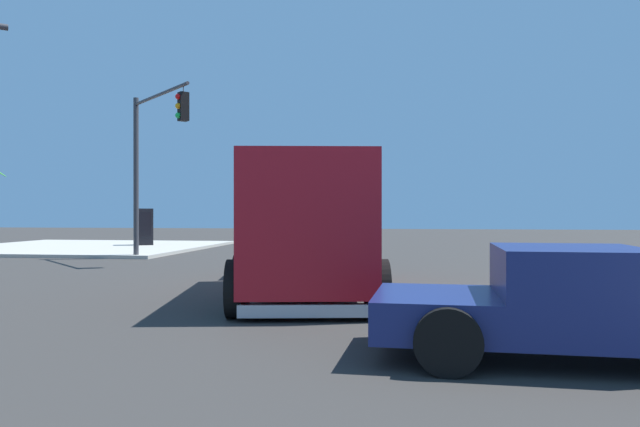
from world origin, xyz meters
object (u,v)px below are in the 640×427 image
object	(u,v)px
pickup_navy	(586,301)
vending_machine_red	(144,227)
traffic_light_primary	(150,147)
delivery_truck	(306,226)

from	to	relation	value
pickup_navy	vending_machine_red	xyz separation A→B (m)	(21.24, 15.32, 0.34)
traffic_light_primary	pickup_navy	bearing A→B (deg)	-139.45
pickup_navy	delivery_truck	bearing A→B (deg)	37.63
delivery_truck	traffic_light_primary	bearing A→B (deg)	42.53
delivery_truck	vending_machine_red	distance (m)	19.03
traffic_light_primary	delivery_truck	bearing A→B (deg)	-137.47
pickup_navy	traffic_light_primary	bearing A→B (deg)	40.55
traffic_light_primary	pickup_navy	distance (m)	18.03
delivery_truck	traffic_light_primary	xyz separation A→B (m)	(7.77, 7.13, 2.71)
delivery_truck	traffic_light_primary	size ratio (longest dim) A/B	1.38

